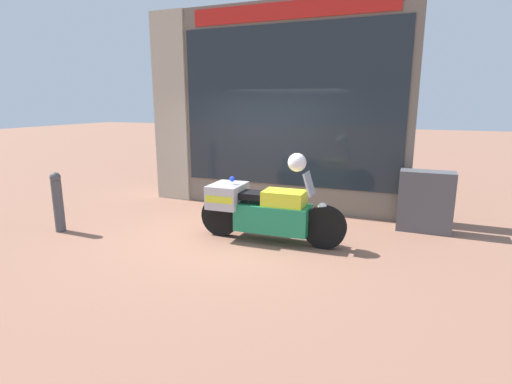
% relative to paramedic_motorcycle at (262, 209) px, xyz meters
% --- Properties ---
extents(ground_plane, '(60.00, 60.00, 0.00)m').
position_rel_paramedic_motorcycle_xyz_m(ground_plane, '(-0.60, 0.13, -0.53)').
color(ground_plane, '#8E604C').
extents(shop_building, '(5.60, 0.55, 4.16)m').
position_rel_paramedic_motorcycle_xyz_m(shop_building, '(-0.98, 2.13, 1.56)').
color(shop_building, '#6B6056').
rests_on(shop_building, ground).
extents(window_display, '(4.31, 0.30, 1.93)m').
position_rel_paramedic_motorcycle_xyz_m(window_display, '(-0.26, 2.16, -0.07)').
color(window_display, slate).
rests_on(window_display, ground).
extents(paramedic_motorcycle, '(2.45, 0.70, 1.18)m').
position_rel_paramedic_motorcycle_xyz_m(paramedic_motorcycle, '(0.00, 0.00, 0.00)').
color(paramedic_motorcycle, black).
rests_on(paramedic_motorcycle, ground).
extents(utility_cabinet, '(0.90, 0.41, 1.07)m').
position_rel_paramedic_motorcycle_xyz_m(utility_cabinet, '(2.47, 1.56, 0.01)').
color(utility_cabinet, '#4C4C51').
rests_on(utility_cabinet, ground).
extents(white_helmet, '(0.29, 0.29, 0.29)m').
position_rel_paramedic_motorcycle_xyz_m(white_helmet, '(0.58, 0.02, 0.80)').
color(white_helmet, white).
rests_on(white_helmet, paramedic_motorcycle).
extents(street_bollard, '(0.18, 0.18, 1.06)m').
position_rel_paramedic_motorcycle_xyz_m(street_bollard, '(-3.45, -0.92, 0.02)').
color(street_bollard, '#47474C').
rests_on(street_bollard, ground).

